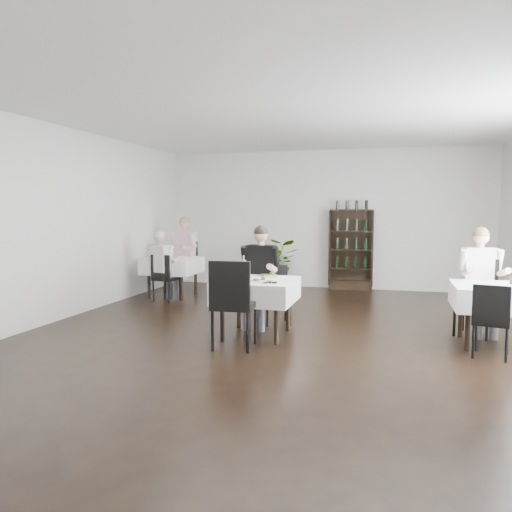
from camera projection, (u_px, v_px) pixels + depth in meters
The scene contains 23 objects.
room_shell at pixel (278, 226), 6.58m from camera, with size 9.00×9.00×9.00m.
wine_shelf at pixel (351, 250), 10.62m from camera, with size 0.90×0.28×1.75m.
main_table at pixel (256, 290), 6.74m from camera, with size 1.03×1.03×0.77m.
left_table at pixel (173, 265), 9.77m from camera, with size 0.98×0.98×0.77m.
right_table at pixel (494, 297), 6.23m from camera, with size 0.98×0.98×0.77m.
potted_tree at pixel (277, 263), 10.88m from camera, with size 0.98×0.85×1.09m, color #28551D.
main_chair_far at pixel (276, 290), 7.52m from camera, with size 0.53×0.53×0.87m.
main_chair_near at pixel (232, 299), 6.06m from camera, with size 0.54×0.54×1.10m.
left_chair_far at pixel (184, 263), 10.31m from camera, with size 0.61×0.62×1.06m.
left_chair_near at pixel (164, 275), 9.24m from camera, with size 0.47×0.48×0.89m.
right_chair_far at pixel (477, 292), 6.81m from camera, with size 0.62×0.62×1.04m.
right_chair_near at pixel (491, 316), 5.70m from camera, with size 0.47×0.48×0.87m.
diner_main at pixel (260, 268), 7.24m from camera, with size 0.56×0.56×1.48m.
diner_left_far at pixel (183, 249), 10.22m from camera, with size 0.66×0.70×1.58m.
diner_left_near at pixel (163, 261), 9.28m from camera, with size 0.55×0.59×1.32m.
diner_right_far at pixel (481, 273), 6.79m from camera, with size 0.59×0.61×1.47m.
plate_far at pixel (268, 276), 6.97m from camera, with size 0.31×0.31×0.08m.
plate_near at pixel (260, 281), 6.51m from camera, with size 0.29×0.29×0.07m.
pilsner_dark at pixel (235, 272), 6.74m from camera, with size 0.06×0.06×0.26m.
pilsner_lager at pixel (244, 269), 6.89m from camera, with size 0.07×0.07×0.31m.
coke_bottle at pixel (245, 272), 6.77m from camera, with size 0.06×0.06×0.23m.
napkin_cutlery at pixel (270, 282), 6.42m from camera, with size 0.21×0.20×0.02m.
pepper_mill at pixel (511, 281), 6.28m from camera, with size 0.04×0.04×0.10m, color black.
Camera 1 is at (1.48, -6.42, 1.70)m, focal length 35.00 mm.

